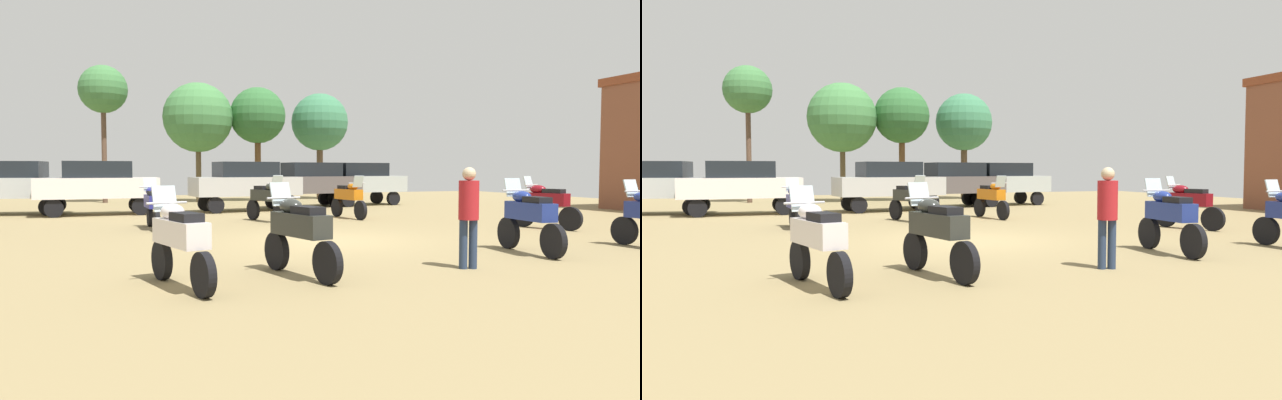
{
  "view_description": "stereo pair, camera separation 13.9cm",
  "coord_description": "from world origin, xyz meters",
  "views": [
    {
      "loc": [
        -4.73,
        -12.62,
        1.71
      ],
      "look_at": [
        1.03,
        3.43,
        0.8
      ],
      "focal_mm": 32.06,
      "sensor_mm": 36.0,
      "label": 1
    },
    {
      "loc": [
        -4.6,
        -12.66,
        1.71
      ],
      "look_at": [
        1.03,
        3.43,
        0.8
      ],
      "focal_mm": 32.06,
      "sensor_mm": 36.0,
      "label": 2
    }
  ],
  "objects": [
    {
      "name": "motorcycle_9",
      "position": [
        -0.13,
        5.34,
        0.77
      ],
      "size": [
        0.88,
        2.25,
        1.51
      ],
      "rotation": [
        0.0,
        0.0,
        3.45
      ],
      "color": "black",
      "rests_on": "ground"
    },
    {
      "name": "car_4",
      "position": [
        3.59,
        11.7,
        1.19
      ],
      "size": [
        4.49,
        2.31,
        2.0
      ],
      "rotation": [
        0.0,
        0.0,
        1.69
      ],
      "color": "black",
      "rests_on": "ground"
    },
    {
      "name": "motorcycle_10",
      "position": [
        -2.01,
        -4.07,
        0.74
      ],
      "size": [
        0.76,
        2.11,
        1.48
      ],
      "rotation": [
        0.0,
        0.0,
        0.25
      ],
      "color": "black",
      "rests_on": "ground"
    },
    {
      "name": "car_5",
      "position": [
        6.14,
        12.19,
        1.19
      ],
      "size": [
        4.51,
        2.37,
        2.0
      ],
      "rotation": [
        0.0,
        0.0,
        1.71
      ],
      "color": "black",
      "rests_on": "ground"
    },
    {
      "name": "car_2",
      "position": [
        -8.44,
        11.32,
        1.19
      ],
      "size": [
        4.49,
        2.32,
        2.0
      ],
      "rotation": [
        0.0,
        0.0,
        1.45
      ],
      "color": "black",
      "rests_on": "ground"
    },
    {
      "name": "motorcycle_2",
      "position": [
        3.11,
        -3.25,
        0.76
      ],
      "size": [
        0.62,
        2.17,
        1.51
      ],
      "rotation": [
        0.0,
        0.0,
        -0.09
      ],
      "color": "black",
      "rests_on": "ground"
    },
    {
      "name": "car_1",
      "position": [
        0.25,
        10.22,
        1.19
      ],
      "size": [
        4.48,
        2.28,
        2.0
      ],
      "rotation": [
        0.0,
        0.0,
        1.69
      ],
      "color": "black",
      "rests_on": "ground"
    },
    {
      "name": "motorcycle_7",
      "position": [
        6.83,
        0.52,
        0.75
      ],
      "size": [
        0.83,
        2.06,
        1.5
      ],
      "rotation": [
        0.0,
        0.0,
        0.31
      ],
      "color": "black",
      "rests_on": "ground"
    },
    {
      "name": "car_3",
      "position": [
        -5.36,
        10.15,
        1.19
      ],
      "size": [
        4.39,
        2.03,
        2.0
      ],
      "rotation": [
        0.0,
        0.0,
        1.63
      ],
      "color": "black",
      "rests_on": "ground"
    },
    {
      "name": "person_1",
      "position": [
        0.91,
        -4.38,
        1.03
      ],
      "size": [
        0.42,
        0.42,
        1.73
      ],
      "rotation": [
        0.0,
        0.0,
        6.02
      ],
      "color": "#24324D",
      "rests_on": "ground"
    },
    {
      "name": "motorcycle_6",
      "position": [
        -3.88,
        -4.33,
        0.73
      ],
      "size": [
        0.8,
        2.11,
        1.45
      ],
      "rotation": [
        0.0,
        0.0,
        0.27
      ],
      "color": "black",
      "rests_on": "ground"
    },
    {
      "name": "tree_5",
      "position": [
        6.35,
        18.3,
        4.39
      ],
      "size": [
        3.26,
        3.26,
        6.03
      ],
      "color": "brown",
      "rests_on": "ground"
    },
    {
      "name": "tree_4",
      "position": [
        -0.65,
        17.47,
        4.38
      ],
      "size": [
        3.59,
        3.59,
        6.17
      ],
      "color": "brown",
      "rests_on": "ground"
    },
    {
      "name": "motorcycle_5",
      "position": [
        2.87,
        5.62,
        0.75
      ],
      "size": [
        0.67,
        2.24,
        1.49
      ],
      "rotation": [
        0.0,
        0.0,
        3.29
      ],
      "color": "black",
      "rests_on": "ground"
    },
    {
      "name": "tree_1",
      "position": [
        2.48,
        17.34,
        4.56
      ],
      "size": [
        2.98,
        2.98,
        6.07
      ],
      "color": "brown",
      "rests_on": "ground"
    },
    {
      "name": "tree_2",
      "position": [
        -5.24,
        18.38,
        5.69
      ],
      "size": [
        2.4,
        2.4,
        6.94
      ],
      "color": "brown",
      "rests_on": "ground"
    },
    {
      "name": "ground_plane",
      "position": [
        0.0,
        0.0,
        0.01
      ],
      "size": [
        44.0,
        52.0,
        0.02
      ],
      "color": "olive"
    },
    {
      "name": "motorcycle_8",
      "position": [
        -3.74,
        4.23,
        0.73
      ],
      "size": [
        0.62,
        2.09,
        1.44
      ],
      "rotation": [
        0.0,
        0.0,
        0.07
      ],
      "color": "black",
      "rests_on": "ground"
    }
  ]
}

